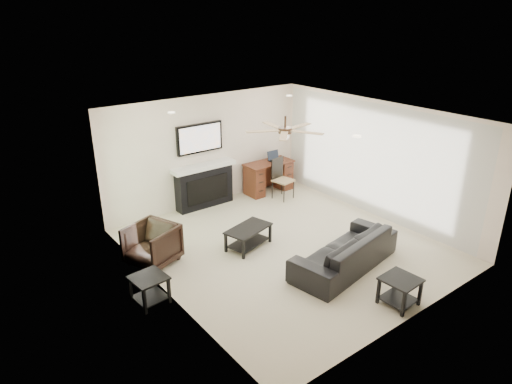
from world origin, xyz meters
TOP-DOWN VIEW (x-y plane):
  - room_shell at (0.19, 0.08)m, footprint 5.50×5.54m
  - sofa at (0.33, -1.17)m, footprint 2.32×1.22m
  - armchair at (-2.27, 0.98)m, footprint 1.03×1.01m
  - coffee_table at (-0.57, 0.43)m, footprint 1.00×0.72m
  - end_table_near at (0.18, -2.42)m, footprint 0.55×0.55m
  - end_table_left at (-2.82, -0.07)m, footprint 0.55×0.55m
  - fireplace_unit at (-0.21, 2.58)m, footprint 1.52×0.34m
  - desk at (1.51, 2.40)m, footprint 1.22×0.56m
  - desk_chair at (1.51, 1.85)m, footprint 0.49×0.51m
  - laptop at (1.71, 2.38)m, footprint 0.33×0.24m

SIDE VIEW (x-z plane):
  - coffee_table at x=-0.57m, z-range 0.00..0.40m
  - end_table_near at x=0.18m, z-range 0.00..0.45m
  - end_table_left at x=-2.82m, z-range 0.00..0.45m
  - sofa at x=0.33m, z-range 0.00..0.64m
  - armchair at x=-2.27m, z-range 0.00..0.73m
  - desk at x=1.51m, z-range 0.00..0.76m
  - desk_chair at x=1.51m, z-range 0.00..0.97m
  - laptop at x=1.71m, z-range 0.76..0.99m
  - fireplace_unit at x=-0.21m, z-range 0.00..1.91m
  - room_shell at x=0.19m, z-range 0.42..2.94m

